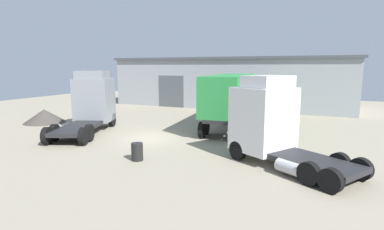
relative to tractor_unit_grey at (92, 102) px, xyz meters
The scene contains 7 objects.
ground_plane 5.82m from the tractor_unit_grey, ahead, with size 60.00×60.00×0.00m, color gray.
warehouse_building 18.68m from the tractor_unit_grey, 73.12° to the left, with size 27.05×9.54×5.63m.
tractor_unit_grey is the anchor object (origin of this frame).
container_trailer_green 10.26m from the tractor_unit_grey, 26.78° to the left, with size 3.51×9.63×4.00m.
tractor_unit_white 13.47m from the tractor_unit_grey, 10.52° to the right, with size 6.41×5.27×4.20m.
gravel_pile 5.78m from the tractor_unit_grey, behind, with size 3.31×3.31×1.11m.
oil_drum 8.97m from the tractor_unit_grey, 34.46° to the right, with size 0.58×0.58×0.88m.
Camera 1 is at (10.12, -16.39, 4.62)m, focal length 28.00 mm.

